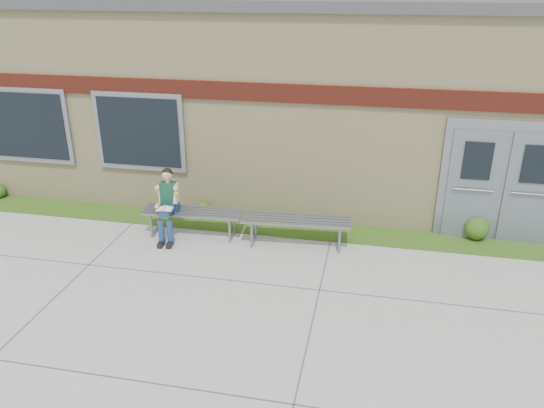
# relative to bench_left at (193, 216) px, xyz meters

# --- Properties ---
(ground) EXTENTS (80.00, 80.00, 0.00)m
(ground) POSITION_rel_bench_left_xyz_m (1.62, -2.00, -0.38)
(ground) COLOR #9E9E99
(ground) RESTS_ON ground
(grass_strip) EXTENTS (16.00, 0.80, 0.02)m
(grass_strip) POSITION_rel_bench_left_xyz_m (1.62, 0.60, -0.37)
(grass_strip) COLOR #2B4D14
(grass_strip) RESTS_ON ground
(school_building) EXTENTS (16.20, 6.22, 4.20)m
(school_building) POSITION_rel_bench_left_xyz_m (1.62, 3.99, 1.72)
(school_building) COLOR beige
(school_building) RESTS_ON ground
(bench_left) EXTENTS (1.93, 0.64, 0.49)m
(bench_left) POSITION_rel_bench_left_xyz_m (0.00, 0.00, 0.00)
(bench_left) COLOR slate
(bench_left) RESTS_ON ground
(bench_right) EXTENTS (2.02, 0.69, 0.52)m
(bench_right) POSITION_rel_bench_left_xyz_m (2.00, 0.00, 0.02)
(bench_right) COLOR slate
(bench_right) RESTS_ON ground
(girl) EXTENTS (0.48, 0.78, 1.35)m
(girl) POSITION_rel_bench_left_xyz_m (-0.40, -0.20, 0.34)
(girl) COLOR navy
(girl) RESTS_ON ground
(shrub_mid) EXTENTS (0.30, 0.30, 0.30)m
(shrub_mid) POSITION_rel_bench_left_xyz_m (-0.06, 0.85, -0.21)
(shrub_mid) COLOR #2B4D14
(shrub_mid) RESTS_ON grass_strip
(shrub_east) EXTENTS (0.45, 0.45, 0.45)m
(shrub_east) POSITION_rel_bench_left_xyz_m (5.29, 0.85, -0.14)
(shrub_east) COLOR #2B4D14
(shrub_east) RESTS_ON grass_strip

